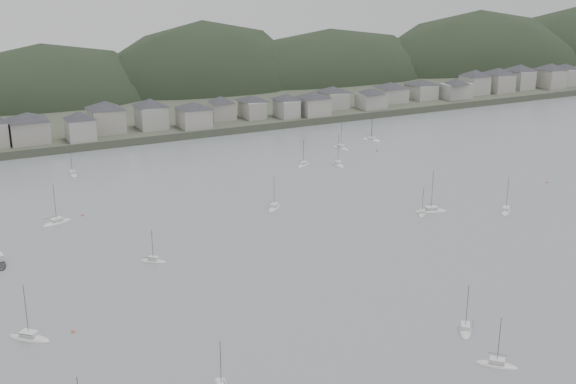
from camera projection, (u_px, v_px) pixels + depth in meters
ground at (466, 327)px, 139.52m from camera, size 900.00×900.00×0.00m
far_shore_land at (101, 89)px, 389.04m from camera, size 900.00×250.00×3.00m
forested_ridge at (124, 121)px, 373.35m from camera, size 851.55×103.94×102.57m
waterfront_town at (278, 102)px, 314.25m from camera, size 451.48×28.46×12.92m
moored_fleet at (251, 226)px, 192.30m from camera, size 268.95×161.16×13.42m
mooring_buoys at (236, 202)px, 211.45m from camera, size 162.16×102.17×0.70m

